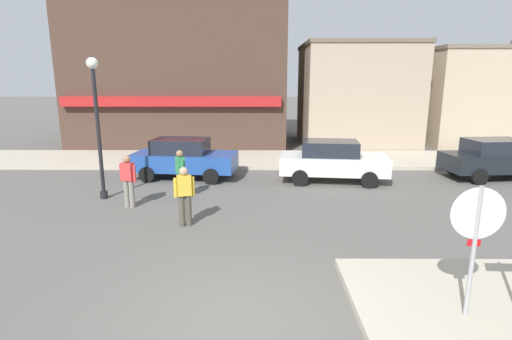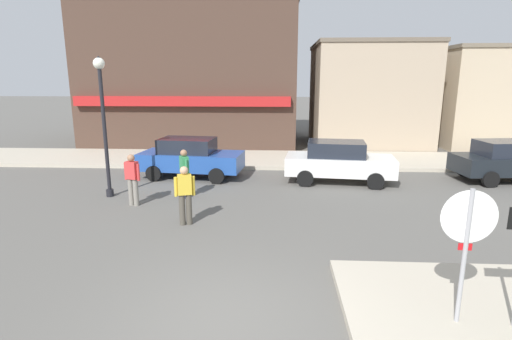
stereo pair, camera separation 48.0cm
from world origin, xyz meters
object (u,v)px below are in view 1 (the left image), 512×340
parked_car_second (332,160)px  lamp_post (96,108)px  pedestrian_kerb_side (180,173)px  pedestrian_crossing_near (185,195)px  parked_car_nearest (184,158)px  stop_sign (475,235)px  parked_car_third (496,158)px  pedestrian_crossing_far (128,180)px

parked_car_second → lamp_post: bearing=-163.6°
parked_car_second → pedestrian_kerb_side: bearing=-156.5°
lamp_post → pedestrian_crossing_near: (3.13, -2.46, -2.09)m
pedestrian_crossing_near → parked_car_nearest: bearing=100.7°
stop_sign → parked_car_third: bearing=58.2°
parked_car_second → pedestrian_crossing_far: (-6.74, -3.22, 0.06)m
stop_sign → lamp_post: bearing=141.1°
parked_car_third → parked_car_nearest: bearing=-179.9°
parked_car_third → pedestrian_crossing_near: bearing=-154.8°
parked_car_nearest → pedestrian_kerb_side: 2.82m
parked_car_second → pedestrian_kerb_side: pedestrian_kerb_side is taller
pedestrian_crossing_near → pedestrian_crossing_far: same height
pedestrian_crossing_far → stop_sign: bearing=-39.1°
pedestrian_crossing_near → parked_car_third: bearing=25.2°
stop_sign → pedestrian_crossing_far: size_ratio=1.43×
lamp_post → parked_car_nearest: (2.14, 2.80, -2.15)m
parked_car_third → pedestrian_crossing_near: pedestrian_crossing_near is taller
pedestrian_kerb_side → parked_car_nearest: bearing=98.3°
stop_sign → lamp_post: 10.91m
parked_car_second → parked_car_third: (6.49, 0.49, 0.00)m
parked_car_second → pedestrian_kerb_side: 5.82m
pedestrian_crossing_near → pedestrian_kerb_side: 2.54m
lamp_post → pedestrian_kerb_side: size_ratio=2.82×
stop_sign → pedestrian_crossing_far: stop_sign is taller
pedestrian_crossing_far → lamp_post: bearing=141.9°
parked_car_third → lamp_post: bearing=-168.9°
lamp_post → pedestrian_crossing_far: bearing=-38.1°
parked_car_third → pedestrian_crossing_near: 12.41m
pedestrian_crossing_far → pedestrian_kerb_side: same height
lamp_post → pedestrian_crossing_near: size_ratio=2.82×
lamp_post → pedestrian_crossing_near: 4.50m
lamp_post → parked_car_nearest: bearing=52.6°
parked_car_nearest → lamp_post: bearing=-127.4°
pedestrian_crossing_far → parked_car_second: bearing=25.5°
lamp_post → parked_car_third: bearing=11.1°
stop_sign → pedestrian_crossing_far: 9.39m
parked_car_third → pedestrian_crossing_far: pedestrian_crossing_far is taller
stop_sign → parked_car_second: size_ratio=0.55×
stop_sign → parked_car_third: size_ratio=0.55×
pedestrian_crossing_near → pedestrian_kerb_side: same height
pedestrian_crossing_near → stop_sign: bearing=-39.4°
parked_car_third → pedestrian_crossing_far: (-13.23, -3.71, 0.06)m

